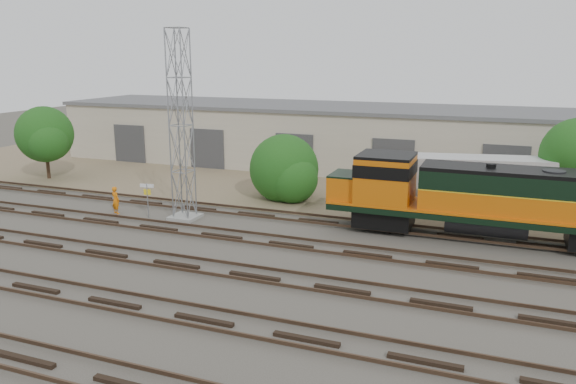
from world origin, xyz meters
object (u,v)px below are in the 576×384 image
(semi_trailer, at_px, (493,179))
(locomotive, at_px, (482,198))
(signal_tower, at_px, (181,130))
(worker, at_px, (116,200))

(semi_trailer, bearing_deg, locomotive, -105.18)
(signal_tower, xyz_separation_m, worker, (-4.56, -0.58, -4.51))
(signal_tower, height_order, semi_trailer, signal_tower)
(signal_tower, xyz_separation_m, semi_trailer, (17.05, 7.59, -3.13))
(signal_tower, relative_size, worker, 6.45)
(locomotive, distance_m, signal_tower, 17.08)
(locomotive, xyz_separation_m, semi_trailer, (0.38, 5.49, -0.09))
(signal_tower, distance_m, semi_trailer, 18.92)
(signal_tower, bearing_deg, worker, -172.77)
(worker, bearing_deg, locomotive, -152.11)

